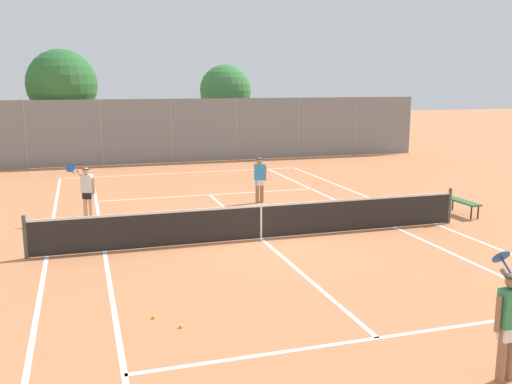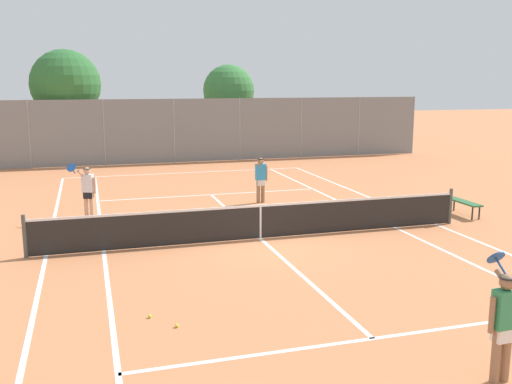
# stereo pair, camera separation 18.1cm
# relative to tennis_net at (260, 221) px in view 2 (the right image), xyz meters

# --- Properties ---
(ground_plane) EXTENTS (120.00, 120.00, 0.00)m
(ground_plane) POSITION_rel_tennis_net_xyz_m (0.00, 0.00, -0.51)
(ground_plane) COLOR #CC7A4C
(court_line_markings) EXTENTS (11.10, 23.90, 0.01)m
(court_line_markings) POSITION_rel_tennis_net_xyz_m (0.00, 0.00, -0.51)
(court_line_markings) COLOR white
(court_line_markings) RESTS_ON ground
(tennis_net) EXTENTS (12.00, 0.10, 1.07)m
(tennis_net) POSITION_rel_tennis_net_xyz_m (0.00, 0.00, 0.00)
(tennis_net) COLOR #474C47
(tennis_net) RESTS_ON ground
(player_near_side) EXTENTS (0.63, 0.76, 1.77)m
(player_near_side) POSITION_rel_tennis_net_xyz_m (1.07, -8.13, 0.42)
(player_near_side) COLOR #936B4C
(player_near_side) RESTS_ON ground
(player_far_left) EXTENTS (0.86, 0.68, 1.77)m
(player_far_left) POSITION_rel_tennis_net_xyz_m (-4.44, 3.87, 0.42)
(player_far_left) COLOR #D8A884
(player_far_left) RESTS_ON ground
(player_far_right) EXTENTS (0.44, 0.51, 1.60)m
(player_far_right) POSITION_rel_tennis_net_xyz_m (1.39, 4.50, 0.40)
(player_far_right) COLOR #936B4C
(player_far_right) RESTS_ON ground
(loose_tennis_ball_2) EXTENTS (0.07, 0.07, 0.07)m
(loose_tennis_ball_2) POSITION_rel_tennis_net_xyz_m (-3.47, -4.49, -0.48)
(loose_tennis_ball_2) COLOR #D1DB33
(loose_tennis_ball_2) RESTS_ON ground
(loose_tennis_ball_4) EXTENTS (0.07, 0.07, 0.07)m
(loose_tennis_ball_4) POSITION_rel_tennis_net_xyz_m (-3.06, -5.03, -0.48)
(loose_tennis_ball_4) COLOR #D1DB33
(loose_tennis_ball_4) RESTS_ON ground
(courtside_bench) EXTENTS (0.36, 1.50, 0.47)m
(courtside_bench) POSITION_rel_tennis_net_xyz_m (7.02, 0.82, -0.10)
(courtside_bench) COLOR #2D6638
(courtside_bench) RESTS_ON ground
(back_fence) EXTENTS (28.35, 0.08, 3.35)m
(back_fence) POSITION_rel_tennis_net_xyz_m (0.00, 15.40, 1.17)
(back_fence) COLOR gray
(back_fence) RESTS_ON ground
(tree_behind_left) EXTENTS (3.60, 3.60, 5.85)m
(tree_behind_left) POSITION_rel_tennis_net_xyz_m (-5.32, 17.43, 3.43)
(tree_behind_left) COLOR brown
(tree_behind_left) RESTS_ON ground
(tree_behind_right) EXTENTS (3.00, 3.00, 5.19)m
(tree_behind_right) POSITION_rel_tennis_net_xyz_m (3.63, 18.60, 3.08)
(tree_behind_right) COLOR brown
(tree_behind_right) RESTS_ON ground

